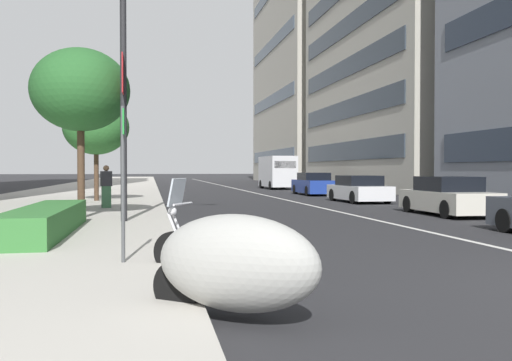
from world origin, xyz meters
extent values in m
cube|color=#B2ADA3|center=(30.00, 11.21, 0.07)|extent=(160.00, 9.39, 0.15)
cube|color=silver|center=(35.00, 0.00, 0.00)|extent=(110.00, 0.16, 0.01)
ellipsoid|color=#9E9E99|center=(-0.02, 6.19, 0.63)|extent=(1.81, 1.99, 1.03)
cylinder|color=black|center=(0.45, 6.79, 0.30)|extent=(0.46, 0.54, 0.60)
cylinder|color=black|center=(2.94, 6.73, 0.33)|extent=(0.43, 0.62, 0.65)
cylinder|color=silver|center=(2.94, 6.73, 0.33)|extent=(0.28, 0.35, 0.33)
cylinder|color=black|center=(2.13, 5.35, 0.33)|extent=(0.43, 0.62, 0.65)
cylinder|color=silver|center=(2.13, 5.35, 0.33)|extent=(0.28, 0.35, 0.33)
cube|color=silver|center=(2.54, 6.04, 0.31)|extent=(0.42, 0.46, 0.28)
cube|color=black|center=(2.45, 5.88, 0.73)|extent=(0.51, 0.66, 0.10)
ellipsoid|color=black|center=(2.62, 6.19, 0.79)|extent=(0.44, 0.52, 0.24)
cylinder|color=silver|center=(2.84, 6.70, 0.63)|extent=(0.20, 0.30, 0.64)
cylinder|color=silver|center=(2.96, 6.63, 0.63)|extent=(0.20, 0.30, 0.64)
cylinder|color=silver|center=(2.86, 6.59, 1.09)|extent=(0.54, 0.33, 0.04)
sphere|color=silver|center=(2.95, 6.75, 0.97)|extent=(0.14, 0.14, 0.14)
cube|color=#B2BCC6|center=(2.91, 6.68, 1.27)|extent=(0.44, 0.33, 0.44)
cylinder|color=silver|center=(2.52, 5.73, 0.20)|extent=(0.42, 0.64, 0.16)
cylinder|color=black|center=(6.88, -1.87, 0.31)|extent=(0.62, 0.23, 0.62)
cube|color=beige|center=(12.20, -3.31, 0.50)|extent=(4.35, 1.87, 0.70)
cube|color=black|center=(12.19, -3.31, 1.11)|extent=(2.16, 1.68, 0.52)
cylinder|color=black|center=(13.64, -2.54, 0.31)|extent=(0.62, 0.23, 0.62)
cylinder|color=black|center=(13.61, -4.15, 0.31)|extent=(0.62, 0.23, 0.62)
cylinder|color=black|center=(10.80, -2.47, 0.31)|extent=(0.62, 0.23, 0.62)
cylinder|color=black|center=(10.76, -4.08, 0.31)|extent=(0.62, 0.23, 0.62)
cube|color=silver|center=(20.13, -3.09, 0.49)|extent=(4.21, 2.00, 0.68)
cube|color=black|center=(20.13, -3.08, 1.08)|extent=(2.18, 1.78, 0.50)
cylinder|color=black|center=(21.46, -2.19, 0.31)|extent=(0.63, 0.24, 0.62)
cylinder|color=black|center=(21.52, -3.88, 0.31)|extent=(0.63, 0.24, 0.62)
cylinder|color=black|center=(18.73, -2.29, 0.31)|extent=(0.63, 0.24, 0.62)
cylinder|color=black|center=(18.79, -3.98, 0.31)|extent=(0.63, 0.24, 0.62)
cube|color=navy|center=(28.10, -3.13, 0.55)|extent=(4.61, 1.79, 0.80)
cube|color=black|center=(28.04, -3.13, 1.18)|extent=(2.25, 1.63, 0.47)
cylinder|color=black|center=(29.62, -2.35, 0.31)|extent=(0.62, 0.23, 0.62)
cylinder|color=black|center=(29.60, -3.94, 0.31)|extent=(0.62, 0.23, 0.62)
cylinder|color=black|center=(26.59, -2.32, 0.31)|extent=(0.62, 0.23, 0.62)
cylinder|color=black|center=(26.57, -3.91, 0.31)|extent=(0.62, 0.23, 0.62)
cube|color=silver|center=(38.91, -3.28, 1.46)|extent=(5.07, 2.24, 2.48)
cube|color=black|center=(36.42, -3.35, 2.01)|extent=(0.09, 1.77, 0.56)
cylinder|color=black|center=(40.58, -2.28, 0.36)|extent=(0.73, 0.28, 0.72)
cylinder|color=black|center=(40.64, -4.18, 0.36)|extent=(0.73, 0.28, 0.72)
cylinder|color=black|center=(37.17, -2.37, 0.36)|extent=(0.73, 0.28, 0.72)
cylinder|color=black|center=(37.23, -4.28, 0.36)|extent=(0.73, 0.28, 0.72)
cylinder|color=#47494C|center=(3.18, 7.51, 1.39)|extent=(0.06, 0.06, 2.47)
cube|color=#1E8C33|center=(3.18, 7.50, 2.37)|extent=(0.32, 0.02, 0.40)
cylinder|color=#232326|center=(10.33, 7.83, 4.23)|extent=(0.18, 0.18, 8.16)
cube|color=#B21E23|center=(9.98, 7.83, 4.28)|extent=(0.56, 0.03, 1.10)
cube|color=#B21E23|center=(10.68, 7.83, 4.28)|extent=(0.56, 0.03, 1.10)
cube|color=#337033|center=(7.53, 9.44, 0.46)|extent=(6.06, 1.10, 0.61)
cylinder|color=#473323|center=(11.71, 9.16, 1.54)|extent=(0.22, 0.22, 2.78)
ellipsoid|color=#265B28|center=(11.71, 9.16, 4.04)|extent=(2.95, 2.95, 2.51)
cylinder|color=#473323|center=(21.19, 9.60, 1.31)|extent=(0.22, 0.22, 2.32)
ellipsoid|color=#2D6B2D|center=(21.19, 9.60, 3.62)|extent=(3.07, 3.07, 2.61)
cube|color=#3F724C|center=(16.09, 8.76, 0.57)|extent=(0.32, 0.38, 0.83)
cube|color=#2D2D33|center=(16.09, 8.76, 1.27)|extent=(0.37, 0.46, 0.57)
sphere|color=#8C6647|center=(16.09, 8.76, 1.67)|extent=(0.23, 0.23, 0.23)
cube|color=#2D3842|center=(36.82, -8.47, 3.12)|extent=(21.23, 0.08, 1.50)
cube|color=#2D3842|center=(36.82, -8.47, 6.48)|extent=(21.23, 0.08, 1.50)
cube|color=#2D3842|center=(36.82, -8.47, 9.83)|extent=(21.23, 0.08, 1.50)
cube|color=#2D3842|center=(36.82, -8.47, 13.19)|extent=(21.23, 0.08, 1.50)
cube|color=#B7B2A3|center=(64.91, -15.52, 21.10)|extent=(25.94, 14.02, 42.20)
cube|color=#384756|center=(64.91, -8.47, 3.38)|extent=(23.34, 0.08, 1.50)
cube|color=#384756|center=(64.91, -8.47, 10.63)|extent=(23.34, 0.08, 1.50)
cube|color=#384756|center=(64.91, -8.47, 17.89)|extent=(23.34, 0.08, 1.50)
camera|label=1|loc=(-5.77, 7.08, 1.62)|focal=38.72mm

